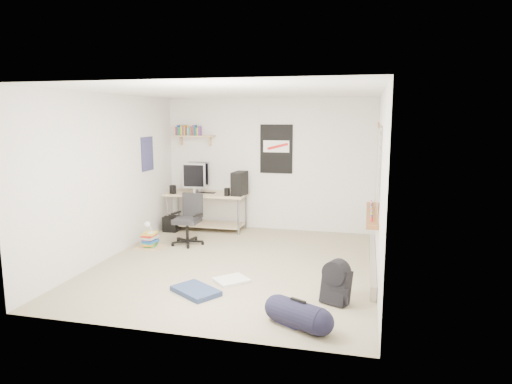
% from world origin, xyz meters
% --- Properties ---
extents(floor, '(4.00, 4.50, 0.01)m').
position_xyz_m(floor, '(0.00, 0.00, -0.01)').
color(floor, gray).
rests_on(floor, ground).
extents(ceiling, '(4.00, 4.50, 0.01)m').
position_xyz_m(ceiling, '(0.00, 0.00, 2.50)').
color(ceiling, white).
rests_on(ceiling, ground).
extents(back_wall, '(4.00, 0.01, 2.50)m').
position_xyz_m(back_wall, '(0.00, 2.25, 1.25)').
color(back_wall, silver).
rests_on(back_wall, ground).
extents(left_wall, '(0.01, 4.50, 2.50)m').
position_xyz_m(left_wall, '(-2.00, 0.00, 1.25)').
color(left_wall, silver).
rests_on(left_wall, ground).
extents(right_wall, '(0.01, 4.50, 2.50)m').
position_xyz_m(right_wall, '(2.00, 0.00, 1.25)').
color(right_wall, silver).
rests_on(right_wall, ground).
extents(desk, '(1.67, 1.23, 0.70)m').
position_xyz_m(desk, '(-1.13, 1.90, 0.36)').
color(desk, '#CBC08D').
rests_on(desk, floor).
extents(monitor_left, '(0.43, 0.13, 0.47)m').
position_xyz_m(monitor_left, '(-1.32, 2.00, 0.93)').
color(monitor_left, '#B0B1B5').
rests_on(monitor_left, desk).
extents(monitor_right, '(0.43, 0.14, 0.46)m').
position_xyz_m(monitor_right, '(-1.30, 1.69, 0.93)').
color(monitor_right, '#9B9CA0').
rests_on(monitor_right, desk).
extents(pc_tower, '(0.23, 0.44, 0.45)m').
position_xyz_m(pc_tower, '(-0.47, 1.86, 0.92)').
color(pc_tower, black).
rests_on(pc_tower, desk).
extents(keyboard, '(0.44, 0.16, 0.02)m').
position_xyz_m(keyboard, '(-1.18, 1.91, 0.71)').
color(keyboard, black).
rests_on(keyboard, desk).
extents(speaker_left, '(0.12, 0.12, 0.18)m').
position_xyz_m(speaker_left, '(-1.72, 1.66, 0.79)').
color(speaker_left, black).
rests_on(speaker_left, desk).
extents(speaker_right, '(0.09, 0.09, 0.16)m').
position_xyz_m(speaker_right, '(-0.65, 1.67, 0.78)').
color(speaker_right, black).
rests_on(speaker_right, desk).
extents(office_chair, '(0.67, 0.67, 0.86)m').
position_xyz_m(office_chair, '(-1.11, 0.84, 0.49)').
color(office_chair, black).
rests_on(office_chair, floor).
extents(wall_shelf, '(0.80, 0.22, 0.24)m').
position_xyz_m(wall_shelf, '(-1.45, 2.14, 1.78)').
color(wall_shelf, tan).
rests_on(wall_shelf, back_wall).
extents(poster_back_wall, '(0.62, 0.03, 0.92)m').
position_xyz_m(poster_back_wall, '(0.15, 2.23, 1.55)').
color(poster_back_wall, black).
rests_on(poster_back_wall, back_wall).
extents(poster_left_wall, '(0.02, 0.42, 0.60)m').
position_xyz_m(poster_left_wall, '(-1.99, 1.20, 1.50)').
color(poster_left_wall, navy).
rests_on(poster_left_wall, left_wall).
extents(window, '(0.10, 1.50, 1.26)m').
position_xyz_m(window, '(1.95, 0.30, 1.45)').
color(window, brown).
rests_on(window, right_wall).
extents(baseboard_heater, '(0.08, 2.50, 0.18)m').
position_xyz_m(baseboard_heater, '(1.96, 0.30, 0.09)').
color(baseboard_heater, '#B7B2A8').
rests_on(baseboard_heater, floor).
extents(backpack, '(0.38, 0.35, 0.41)m').
position_xyz_m(backpack, '(1.53, -1.08, 0.20)').
color(backpack, black).
rests_on(backpack, floor).
extents(duffel_bag, '(0.38, 0.38, 0.55)m').
position_xyz_m(duffel_bag, '(1.19, -1.81, 0.14)').
color(duffel_bag, black).
rests_on(duffel_bag, floor).
extents(tshirt, '(0.54, 0.54, 0.04)m').
position_xyz_m(tshirt, '(0.13, -0.70, 0.02)').
color(tshirt, silver).
rests_on(tshirt, floor).
extents(jeans_a, '(0.70, 0.64, 0.06)m').
position_xyz_m(jeans_a, '(-0.18, -1.19, 0.03)').
color(jeans_a, navy).
rests_on(jeans_a, floor).
extents(jeans_b, '(0.46, 0.50, 0.05)m').
position_xyz_m(jeans_b, '(1.15, -1.64, 0.03)').
color(jeans_b, navy).
rests_on(jeans_b, floor).
extents(book_stack, '(0.48, 0.40, 0.33)m').
position_xyz_m(book_stack, '(-1.64, 0.52, 0.15)').
color(book_stack, brown).
rests_on(book_stack, floor).
extents(desk_lamp, '(0.14, 0.20, 0.18)m').
position_xyz_m(desk_lamp, '(-1.62, 0.50, 0.38)').
color(desk_lamp, white).
rests_on(desk_lamp, book_stack).
extents(subwoofer, '(0.27, 0.27, 0.30)m').
position_xyz_m(subwoofer, '(-1.75, 1.61, 0.14)').
color(subwoofer, black).
rests_on(subwoofer, floor).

